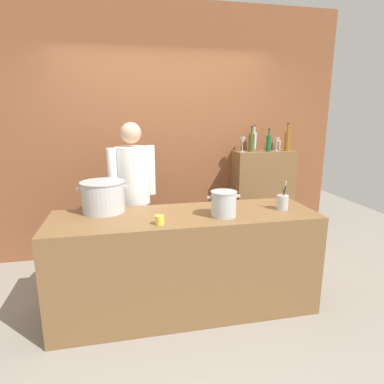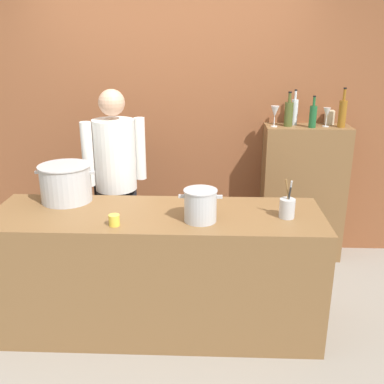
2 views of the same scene
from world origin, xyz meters
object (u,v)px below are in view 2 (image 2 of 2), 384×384
at_px(stockpot_large, 66,183).
at_px(utensil_crock, 287,208).
at_px(chef, 116,174).
at_px(wine_bottle_amber, 342,113).
at_px(wine_glass_tall, 327,113).
at_px(butter_jar, 114,220).
at_px(wine_glass_wide, 275,112).
at_px(wine_bottle_olive, 289,113).
at_px(spice_tin_cream, 329,117).
at_px(wine_bottle_green, 313,116).
at_px(stockpot_small, 200,205).
at_px(wine_bottle_clear, 294,111).

bearing_deg(stockpot_large, utensil_crock, -9.52).
distance_m(chef, wine_bottle_amber, 2.04).
bearing_deg(chef, wine_glass_tall, 167.44).
bearing_deg(wine_glass_tall, utensil_crock, -112.98).
bearing_deg(wine_glass_tall, butter_jar, -139.77).
height_order(stockpot_large, wine_glass_wide, wine_glass_wide).
height_order(stockpot_large, wine_bottle_olive, wine_bottle_olive).
height_order(stockpot_large, wine_glass_tall, wine_glass_tall).
xyz_separation_m(wine_bottle_amber, spice_tin_cream, (-0.07, 0.14, -0.06)).
xyz_separation_m(butter_jar, spice_tin_cream, (1.70, 1.51, 0.41)).
relative_size(stockpot_large, wine_bottle_green, 1.57).
xyz_separation_m(wine_bottle_amber, wine_glass_wide, (-0.59, 0.00, 0.00)).
relative_size(stockpot_small, utensil_crock, 1.06).
bearing_deg(wine_bottle_amber, stockpot_small, -133.94).
distance_m(stockpot_small, wine_bottle_clear, 1.65).
bearing_deg(stockpot_large, butter_jar, -45.15).
distance_m(stockpot_large, utensil_crock, 1.59).
xyz_separation_m(stockpot_small, wine_bottle_amber, (1.22, 1.27, 0.40)).
bearing_deg(wine_glass_wide, wine_bottle_green, -4.79).
bearing_deg(wine_bottle_amber, wine_bottle_olive, 176.32).
bearing_deg(wine_bottle_olive, wine_bottle_green, -15.09).
bearing_deg(wine_glass_wide, chef, -161.15).
relative_size(wine_bottle_amber, wine_bottle_olive, 1.13).
xyz_separation_m(wine_bottle_clear, wine_bottle_green, (0.14, -0.13, -0.02)).
bearing_deg(butter_jar, wine_bottle_amber, 37.67).
distance_m(chef, stockpot_large, 0.54).
bearing_deg(spice_tin_cream, wine_glass_tall, -116.34).
distance_m(stockpot_large, wine_bottle_olive, 2.02).
height_order(stockpot_small, butter_jar, stockpot_small).
bearing_deg(butter_jar, wine_glass_wide, 49.28).
bearing_deg(utensil_crock, chef, 150.76).
xyz_separation_m(stockpot_large, wine_bottle_green, (1.95, 0.90, 0.35)).
bearing_deg(stockpot_small, chef, 131.80).
bearing_deg(butter_jar, wine_glass_tall, 40.23).
bearing_deg(butter_jar, utensil_crock, 9.09).
relative_size(stockpot_small, wine_glass_wide, 1.55).
bearing_deg(wine_glass_wide, utensil_crock, -92.46).
relative_size(wine_bottle_green, wine_glass_wide, 1.52).
height_order(chef, wine_glass_wide, chef).
xyz_separation_m(chef, stockpot_small, (0.72, -0.81, 0.04)).
distance_m(butter_jar, wine_bottle_olive, 1.97).
xyz_separation_m(stockpot_small, spice_tin_cream, (1.15, 1.41, 0.34)).
height_order(chef, wine_bottle_clear, chef).
bearing_deg(utensil_crock, wine_bottle_green, 71.80).
distance_m(wine_bottle_amber, wine_glass_tall, 0.13).
bearing_deg(stockpot_small, spice_tin_cream, 50.75).
xyz_separation_m(wine_bottle_clear, spice_tin_cream, (0.33, 0.03, -0.06)).
distance_m(chef, spice_tin_cream, 2.00).
bearing_deg(spice_tin_cream, wine_bottle_olive, -164.37).
xyz_separation_m(stockpot_large, utensil_crock, (1.57, -0.26, -0.07)).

